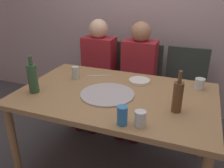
# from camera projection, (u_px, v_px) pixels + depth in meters

# --- Properties ---
(ground_plane) EXTENTS (8.00, 8.00, 0.00)m
(ground_plane) POSITION_uv_depth(u_px,v_px,m) (115.00, 166.00, 2.14)
(ground_plane) COLOR #424247
(back_wall) EXTENTS (6.00, 0.10, 2.60)m
(back_wall) POSITION_uv_depth(u_px,v_px,m) (154.00, 4.00, 2.72)
(back_wall) COLOR #B29EA3
(back_wall) RESTS_ON ground_plane
(dining_table) EXTENTS (1.52, 0.97, 0.74)m
(dining_table) POSITION_uv_depth(u_px,v_px,m) (115.00, 101.00, 1.88)
(dining_table) COLOR #99754C
(dining_table) RESTS_ON ground_plane
(pizza_tray) EXTENTS (0.42, 0.42, 0.01)m
(pizza_tray) POSITION_uv_depth(u_px,v_px,m) (107.00, 94.00, 1.82)
(pizza_tray) COLOR #ADADB2
(pizza_tray) RESTS_ON dining_table
(wine_bottle) EXTENTS (0.08, 0.08, 0.29)m
(wine_bottle) POSITION_uv_depth(u_px,v_px,m) (33.00, 78.00, 1.82)
(wine_bottle) COLOR #2D5133
(wine_bottle) RESTS_ON dining_table
(beer_bottle) EXTENTS (0.07, 0.07, 0.29)m
(beer_bottle) POSITION_uv_depth(u_px,v_px,m) (178.00, 96.00, 1.54)
(beer_bottle) COLOR brown
(beer_bottle) RESTS_ON dining_table
(tumbler_near) EXTENTS (0.07, 0.07, 0.10)m
(tumbler_near) POSITION_uv_depth(u_px,v_px,m) (140.00, 119.00, 1.41)
(tumbler_near) COLOR silver
(tumbler_near) RESTS_ON dining_table
(tumbler_far) EXTENTS (0.08, 0.08, 0.09)m
(tumbler_far) POSITION_uv_depth(u_px,v_px,m) (200.00, 84.00, 1.90)
(tumbler_far) COLOR silver
(tumbler_far) RESTS_ON dining_table
(wine_glass) EXTENTS (0.07, 0.07, 0.11)m
(wine_glass) POSITION_uv_depth(u_px,v_px,m) (75.00, 73.00, 2.11)
(wine_glass) COLOR #B7C6BC
(wine_glass) RESTS_ON dining_table
(soda_can) EXTENTS (0.07, 0.07, 0.12)m
(soda_can) POSITION_uv_depth(u_px,v_px,m) (122.00, 115.00, 1.42)
(soda_can) COLOR #337AC1
(soda_can) RESTS_ON dining_table
(plate_stack) EXTENTS (0.18, 0.18, 0.03)m
(plate_stack) POSITION_uv_depth(u_px,v_px,m) (139.00, 81.00, 2.04)
(plate_stack) COLOR white
(plate_stack) RESTS_ON dining_table
(table_knife) EXTENTS (0.21, 0.11, 0.01)m
(table_knife) POSITION_uv_depth(u_px,v_px,m) (99.00, 76.00, 2.18)
(table_knife) COLOR #B7B7BC
(table_knife) RESTS_ON dining_table
(chair_left) EXTENTS (0.44, 0.44, 0.90)m
(chair_left) POSITION_uv_depth(u_px,v_px,m) (102.00, 74.00, 2.86)
(chair_left) COLOR #2D3833
(chair_left) RESTS_ON ground_plane
(chair_middle) EXTENTS (0.44, 0.44, 0.90)m
(chair_middle) POSITION_uv_depth(u_px,v_px,m) (140.00, 79.00, 2.70)
(chair_middle) COLOR #2D3833
(chair_middle) RESTS_ON ground_plane
(chair_right) EXTENTS (0.44, 0.44, 0.90)m
(chair_right) POSITION_uv_depth(u_px,v_px,m) (184.00, 85.00, 2.54)
(chair_right) COLOR #2D3833
(chair_right) RESTS_ON ground_plane
(guest_in_sweater) EXTENTS (0.36, 0.56, 1.17)m
(guest_in_sweater) POSITION_uv_depth(u_px,v_px,m) (96.00, 68.00, 2.68)
(guest_in_sweater) COLOR maroon
(guest_in_sweater) RESTS_ON ground_plane
(guest_in_beanie) EXTENTS (0.36, 0.56, 1.17)m
(guest_in_beanie) POSITION_uv_depth(u_px,v_px,m) (137.00, 73.00, 2.52)
(guest_in_beanie) COLOR maroon
(guest_in_beanie) RESTS_ON ground_plane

